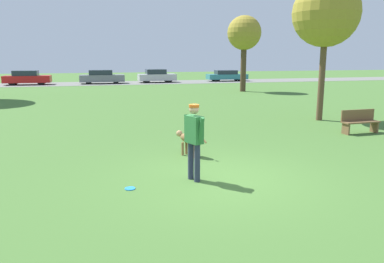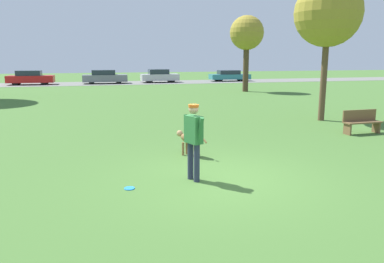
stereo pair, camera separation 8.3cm
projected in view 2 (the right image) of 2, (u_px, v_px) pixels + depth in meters
The scene contains 12 objects.
ground_plane at pixel (219, 179), 8.41m from camera, with size 120.00×120.00×0.00m, color #426B2D.
far_road_strip at pixel (119, 83), 39.28m from camera, with size 120.00×6.00×0.01m.
person at pixel (194, 136), 8.14m from camera, with size 0.36×0.68×1.70m.
dog at pixel (190, 139), 10.29m from camera, with size 0.69×0.97×0.67m.
frisbee at pixel (129, 188), 7.78m from camera, with size 0.22×0.22×0.02m.
tree_near_right at pixel (328, 14), 15.35m from camera, with size 2.76×2.76×5.85m.
tree_far_right at pixel (247, 34), 28.91m from camera, with size 2.63×2.63×5.85m.
parked_car_red at pixel (30, 78), 36.85m from camera, with size 4.40×1.84×1.40m.
parked_car_grey at pixel (105, 77), 38.50m from camera, with size 4.50×1.91×1.39m.
parked_car_silver at pixel (159, 76), 40.18m from camera, with size 4.00×1.85×1.41m.
parked_car_teal at pixel (229, 76), 42.41m from camera, with size 4.59×1.93×1.23m.
park_bench at pixel (361, 121), 13.36m from camera, with size 1.41×0.45×0.84m.
Camera 2 is at (-2.62, -7.63, 2.69)m, focal length 35.00 mm.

